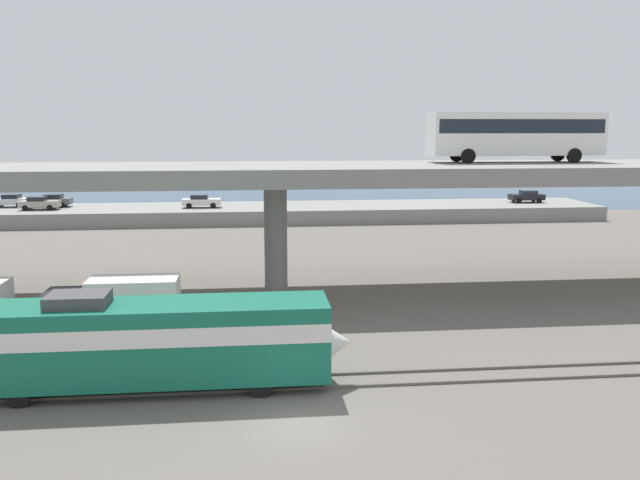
{
  "coord_description": "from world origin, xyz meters",
  "views": [
    {
      "loc": [
        -1.6,
        -22.7,
        10.77
      ],
      "look_at": [
        2.56,
        16.64,
        4.03
      ],
      "focal_mm": 37.08,
      "sensor_mm": 36.0,
      "label": 1
    }
  ],
  "objects_px": {
    "train_locomotive": "(164,338)",
    "transit_bus_on_overpass": "(515,132)",
    "parked_car_2": "(527,196)",
    "parked_car_3": "(39,203)",
    "parked_car_0": "(52,200)",
    "parked_car_5": "(201,201)",
    "service_truck_east": "(117,305)",
    "parked_car_4": "(10,200)"
  },
  "relations": [
    {
      "from": "service_truck_east",
      "to": "parked_car_0",
      "type": "distance_m",
      "value": 47.68
    },
    {
      "from": "parked_car_3",
      "to": "service_truck_east",
      "type": "bearing_deg",
      "value": -68.59
    },
    {
      "from": "parked_car_5",
      "to": "service_truck_east",
      "type": "bearing_deg",
      "value": -91.83
    },
    {
      "from": "service_truck_east",
      "to": "parked_car_2",
      "type": "bearing_deg",
      "value": -133.18
    },
    {
      "from": "transit_bus_on_overpass",
      "to": "parked_car_3",
      "type": "distance_m",
      "value": 53.51
    },
    {
      "from": "train_locomotive",
      "to": "parked_car_3",
      "type": "bearing_deg",
      "value": 111.78
    },
    {
      "from": "service_truck_east",
      "to": "parked_car_5",
      "type": "xyz_separation_m",
      "value": [
        1.36,
        42.5,
        0.78
      ]
    },
    {
      "from": "parked_car_0",
      "to": "parked_car_5",
      "type": "xyz_separation_m",
      "value": [
        17.32,
        -2.42,
        -0.0
      ]
    },
    {
      "from": "transit_bus_on_overpass",
      "to": "parked_car_0",
      "type": "distance_m",
      "value": 54.64
    },
    {
      "from": "parked_car_3",
      "to": "parked_car_0",
      "type": "bearing_deg",
      "value": 76.38
    },
    {
      "from": "transit_bus_on_overpass",
      "to": "parked_car_3",
      "type": "bearing_deg",
      "value": -37.7
    },
    {
      "from": "service_truck_east",
      "to": "parked_car_4",
      "type": "height_order",
      "value": "parked_car_4"
    },
    {
      "from": "parked_car_0",
      "to": "parked_car_4",
      "type": "distance_m",
      "value": 4.83
    },
    {
      "from": "service_truck_east",
      "to": "parked_car_4",
      "type": "relative_size",
      "value": 1.67
    },
    {
      "from": "train_locomotive",
      "to": "service_truck_east",
      "type": "bearing_deg",
      "value": 113.8
    },
    {
      "from": "transit_bus_on_overpass",
      "to": "parked_car_3",
      "type": "relative_size",
      "value": 2.83
    },
    {
      "from": "train_locomotive",
      "to": "parked_car_0",
      "type": "relative_size",
      "value": 3.64
    },
    {
      "from": "train_locomotive",
      "to": "transit_bus_on_overpass",
      "type": "relative_size",
      "value": 1.34
    },
    {
      "from": "service_truck_east",
      "to": "parked_car_5",
      "type": "relative_size",
      "value": 1.54
    },
    {
      "from": "parked_car_2",
      "to": "parked_car_0",
      "type": "bearing_deg",
      "value": -1.23
    },
    {
      "from": "transit_bus_on_overpass",
      "to": "parked_car_4",
      "type": "relative_size",
      "value": 2.94
    },
    {
      "from": "service_truck_east",
      "to": "parked_car_5",
      "type": "height_order",
      "value": "parked_car_5"
    },
    {
      "from": "parked_car_0",
      "to": "parked_car_5",
      "type": "height_order",
      "value": "same"
    },
    {
      "from": "parked_car_0",
      "to": "parked_car_4",
      "type": "relative_size",
      "value": 1.09
    },
    {
      "from": "transit_bus_on_overpass",
      "to": "service_truck_east",
      "type": "distance_m",
      "value": 28.56
    },
    {
      "from": "parked_car_4",
      "to": "parked_car_5",
      "type": "bearing_deg",
      "value": 172.5
    },
    {
      "from": "parked_car_0",
      "to": "parked_car_2",
      "type": "relative_size",
      "value": 1.07
    },
    {
      "from": "train_locomotive",
      "to": "parked_car_5",
      "type": "distance_m",
      "value": 50.21
    },
    {
      "from": "parked_car_2",
      "to": "parked_car_4",
      "type": "xyz_separation_m",
      "value": [
        -61.78,
        1.71,
        0.0
      ]
    },
    {
      "from": "service_truck_east",
      "to": "parked_car_0",
      "type": "xyz_separation_m",
      "value": [
        -15.96,
        44.92,
        0.78
      ]
    },
    {
      "from": "transit_bus_on_overpass",
      "to": "service_truck_east",
      "type": "relative_size",
      "value": 1.76
    },
    {
      "from": "parked_car_5",
      "to": "parked_car_0",
      "type": "bearing_deg",
      "value": 172.04
    },
    {
      "from": "parked_car_3",
      "to": "parked_car_5",
      "type": "distance_m",
      "value": 17.95
    },
    {
      "from": "parked_car_2",
      "to": "parked_car_3",
      "type": "distance_m",
      "value": 57.62
    },
    {
      "from": "parked_car_0",
      "to": "service_truck_east",
      "type": "bearing_deg",
      "value": 109.56
    },
    {
      "from": "transit_bus_on_overpass",
      "to": "service_truck_east",
      "type": "bearing_deg",
      "value": 21.55
    },
    {
      "from": "parked_car_2",
      "to": "transit_bus_on_overpass",
      "type": "bearing_deg",
      "value": 64.98
    },
    {
      "from": "parked_car_4",
      "to": "parked_car_5",
      "type": "xyz_separation_m",
      "value": [
        22.12,
        -2.91,
        0.0
      ]
    },
    {
      "from": "parked_car_4",
      "to": "train_locomotive",
      "type": "bearing_deg",
      "value": 114.46
    },
    {
      "from": "parked_car_2",
      "to": "parked_car_4",
      "type": "bearing_deg",
      "value": -1.59
    },
    {
      "from": "service_truck_east",
      "to": "parked_car_5",
      "type": "distance_m",
      "value": 42.53
    },
    {
      "from": "transit_bus_on_overpass",
      "to": "parked_car_5",
      "type": "relative_size",
      "value": 2.72
    }
  ]
}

